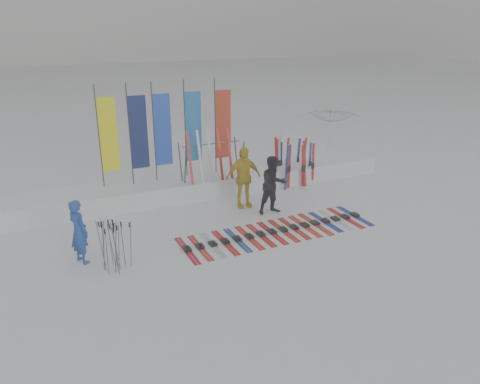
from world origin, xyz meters
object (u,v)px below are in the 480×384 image
ski_row (278,231)px  person_blue (79,231)px  person_yellow (243,177)px  ski_rack (212,156)px  tent_canopy (331,138)px  person_black (273,185)px

ski_row → person_blue: bearing=173.9°
person_yellow → ski_rack: person_yellow is taller
tent_canopy → person_blue: bearing=-158.9°
ski_rack → person_black: bearing=-63.8°
person_blue → ski_rack: ski_rack is taller
person_black → ski_row: size_ratio=0.33×
person_blue → person_yellow: bearing=-98.0°
person_yellow → tent_canopy: size_ratio=0.72×
tent_canopy → ski_rack: (-5.38, -0.90, 0.17)m
person_black → person_yellow: person_yellow is taller
tent_canopy → ski_rack: 5.46m
person_black → tent_canopy: (4.29, 3.12, 0.32)m
person_blue → ski_rack: bearing=-82.6°
person_blue → tent_canopy: size_ratio=0.60×
person_yellow → ski_rack: 1.52m
person_yellow → ski_row: person_yellow is taller
tent_canopy → ski_row: (-4.84, -4.42, -1.18)m
person_yellow → ski_row: bearing=-85.5°
tent_canopy → ski_rack: bearing=-170.5°
person_blue → ski_row: 5.25m
tent_canopy → ski_row: tent_canopy is taller
person_black → ski_rack: bearing=116.9°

